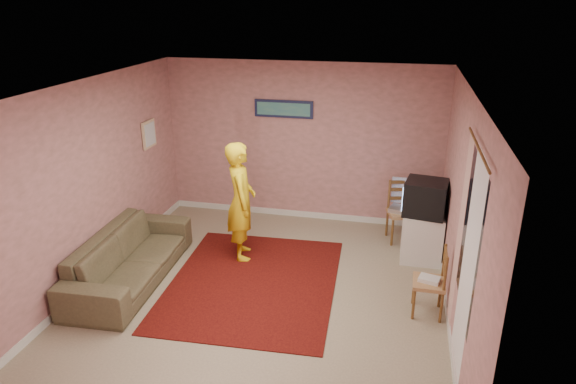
% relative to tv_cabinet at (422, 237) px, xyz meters
% --- Properties ---
extents(ground, '(5.00, 5.00, 0.00)m').
position_rel_tv_cabinet_xyz_m(ground, '(-1.95, -1.38, -0.35)').
color(ground, gray).
rests_on(ground, ground).
extents(wall_back, '(4.50, 0.02, 2.60)m').
position_rel_tv_cabinet_xyz_m(wall_back, '(-1.95, 1.12, 0.95)').
color(wall_back, tan).
rests_on(wall_back, ground).
extents(wall_front, '(4.50, 0.02, 2.60)m').
position_rel_tv_cabinet_xyz_m(wall_front, '(-1.95, -3.88, 0.95)').
color(wall_front, tan).
rests_on(wall_front, ground).
extents(wall_left, '(0.02, 5.00, 2.60)m').
position_rel_tv_cabinet_xyz_m(wall_left, '(-4.20, -1.38, 0.95)').
color(wall_left, tan).
rests_on(wall_left, ground).
extents(wall_right, '(0.02, 5.00, 2.60)m').
position_rel_tv_cabinet_xyz_m(wall_right, '(0.30, -1.38, 0.95)').
color(wall_right, tan).
rests_on(wall_right, ground).
extents(ceiling, '(4.50, 5.00, 0.02)m').
position_rel_tv_cabinet_xyz_m(ceiling, '(-1.95, -1.38, 2.25)').
color(ceiling, silver).
rests_on(ceiling, wall_back).
extents(baseboard_back, '(4.50, 0.02, 0.10)m').
position_rel_tv_cabinet_xyz_m(baseboard_back, '(-1.95, 1.11, -0.30)').
color(baseboard_back, silver).
rests_on(baseboard_back, ground).
extents(baseboard_left, '(0.02, 5.00, 0.10)m').
position_rel_tv_cabinet_xyz_m(baseboard_left, '(-4.19, -1.38, -0.30)').
color(baseboard_left, silver).
rests_on(baseboard_left, ground).
extents(baseboard_right, '(0.02, 5.00, 0.10)m').
position_rel_tv_cabinet_xyz_m(baseboard_right, '(0.29, -1.38, -0.30)').
color(baseboard_right, silver).
rests_on(baseboard_right, ground).
extents(window, '(0.01, 1.10, 1.50)m').
position_rel_tv_cabinet_xyz_m(window, '(0.29, -2.28, 1.10)').
color(window, black).
rests_on(window, wall_right).
extents(curtain_sheer, '(0.01, 0.75, 2.10)m').
position_rel_tv_cabinet_xyz_m(curtain_sheer, '(0.28, -2.43, 0.90)').
color(curtain_sheer, white).
rests_on(curtain_sheer, wall_right).
extents(curtain_floral, '(0.01, 0.35, 2.10)m').
position_rel_tv_cabinet_xyz_m(curtain_floral, '(0.26, -1.73, 0.90)').
color(curtain_floral, beige).
rests_on(curtain_floral, wall_right).
extents(curtain_rod, '(0.02, 1.40, 0.02)m').
position_rel_tv_cabinet_xyz_m(curtain_rod, '(0.25, -2.28, 1.97)').
color(curtain_rod, brown).
rests_on(curtain_rod, wall_right).
extents(picture_back, '(0.95, 0.04, 0.28)m').
position_rel_tv_cabinet_xyz_m(picture_back, '(-2.25, 1.08, 1.50)').
color(picture_back, '#161A3C').
rests_on(picture_back, wall_back).
extents(picture_left, '(0.04, 0.38, 0.42)m').
position_rel_tv_cabinet_xyz_m(picture_left, '(-4.17, 0.22, 1.20)').
color(picture_left, '#CFB58E').
rests_on(picture_left, wall_left).
extents(area_rug, '(2.25, 2.76, 0.01)m').
position_rel_tv_cabinet_xyz_m(area_rug, '(-2.15, -1.15, -0.35)').
color(area_rug, '#320507').
rests_on(area_rug, ground).
extents(tv_cabinet, '(0.55, 0.50, 0.71)m').
position_rel_tv_cabinet_xyz_m(tv_cabinet, '(0.00, 0.00, 0.00)').
color(tv_cabinet, silver).
rests_on(tv_cabinet, ground).
extents(crt_tv, '(0.63, 0.58, 0.48)m').
position_rel_tv_cabinet_xyz_m(crt_tv, '(-0.01, 0.00, 0.59)').
color(crt_tv, black).
rests_on(crt_tv, tv_cabinet).
extents(chair_a, '(0.51, 0.50, 0.51)m').
position_rel_tv_cabinet_xyz_m(chair_a, '(-0.28, 0.56, 0.22)').
color(chair_a, '#A37B4F').
rests_on(chair_a, ground).
extents(dvd_player, '(0.44, 0.36, 0.07)m').
position_rel_tv_cabinet_xyz_m(dvd_player, '(-0.28, 0.56, 0.16)').
color(dvd_player, '#BBBBC0').
rests_on(dvd_player, chair_a).
extents(blue_throw, '(0.38, 0.05, 0.40)m').
position_rel_tv_cabinet_xyz_m(blue_throw, '(-0.28, 0.75, 0.40)').
color(blue_throw, '#8298D6').
rests_on(blue_throw, chair_a).
extents(chair_b, '(0.37, 0.39, 0.46)m').
position_rel_tv_cabinet_xyz_m(chair_b, '(0.05, -1.35, 0.16)').
color(chair_b, '#A37B4F').
rests_on(chair_b, ground).
extents(game_console, '(0.27, 0.22, 0.05)m').
position_rel_tv_cabinet_xyz_m(game_console, '(0.05, -1.35, 0.10)').
color(game_console, silver).
rests_on(game_console, chair_b).
extents(sofa, '(0.98, 2.29, 0.66)m').
position_rel_tv_cabinet_xyz_m(sofa, '(-3.75, -1.41, -0.02)').
color(sofa, brown).
rests_on(sofa, ground).
extents(person, '(0.59, 0.72, 1.70)m').
position_rel_tv_cabinet_xyz_m(person, '(-2.51, -0.45, 0.50)').
color(person, yellow).
rests_on(person, ground).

